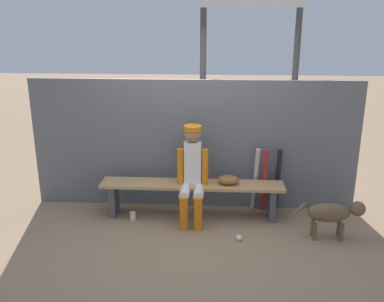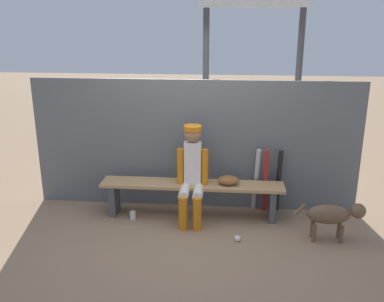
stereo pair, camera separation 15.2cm
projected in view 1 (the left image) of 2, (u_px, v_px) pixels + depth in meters
The scene contains 13 objects.
ground_plane at pixel (192, 216), 5.77m from camera, with size 30.00×30.00×0.00m, color #937556.
chainlink_fence at pixel (194, 145), 5.84m from camera, with size 4.50×0.03×1.81m, color #595E63.
dugout_bench at pixel (192, 191), 5.66m from camera, with size 2.44×0.36×0.48m.
player_seated at pixel (192, 171), 5.46m from camera, with size 0.41×0.55×1.28m.
baseball_glove at pixel (228, 180), 5.58m from camera, with size 0.28×0.20×0.12m, color brown.
bat_aluminum_silver at pixel (255, 179), 5.83m from camera, with size 0.06×0.06×0.93m, color #B7B7BC.
bat_aluminum_red at pixel (265, 180), 5.79m from camera, with size 0.06×0.06×0.93m, color #B22323.
bat_aluminum_black at pixel (278, 180), 5.83m from camera, with size 0.06×0.06×0.89m, color black.
baseball at pixel (239, 238), 5.13m from camera, with size 0.07×0.07×0.07m, color white.
cup_on_ground at pixel (133, 216), 5.66m from camera, with size 0.08×0.08×0.11m, color silver.
cup_on_bench at pixel (200, 177), 5.68m from camera, with size 0.08×0.08×0.11m, color red.
scoreboard at pixel (255, 20), 6.43m from camera, with size 1.96×0.27×3.71m.
dog at pixel (333, 213), 5.10m from camera, with size 0.84×0.20×0.49m.
Camera 1 is at (0.32, -5.23, 2.59)m, focal length 39.55 mm.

